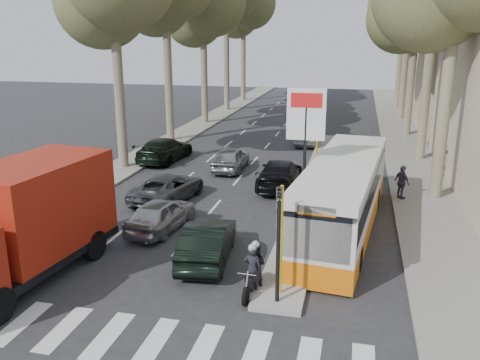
% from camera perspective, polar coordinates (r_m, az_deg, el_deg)
% --- Properties ---
extents(ground, '(120.00, 120.00, 0.00)m').
position_cam_1_polar(ground, '(17.19, -5.95, -10.18)').
color(ground, '#28282B').
rests_on(ground, ground).
extents(sidewalk_right, '(3.20, 70.00, 0.12)m').
position_cam_1_polar(sidewalk_right, '(40.38, 17.81, 4.59)').
color(sidewalk_right, gray).
rests_on(sidewalk_right, ground).
extents(median_left, '(2.40, 64.00, 0.12)m').
position_cam_1_polar(median_left, '(45.16, -4.05, 6.47)').
color(median_left, gray).
rests_on(median_left, ground).
extents(traffic_island, '(1.50, 26.00, 0.16)m').
position_cam_1_polar(traffic_island, '(26.68, 8.44, -0.42)').
color(traffic_island, gray).
rests_on(traffic_island, ground).
extents(billboard, '(1.50, 12.10, 5.60)m').
position_cam_1_polar(billboard, '(20.00, 7.35, 4.77)').
color(billboard, yellow).
rests_on(billboard, ground).
extents(traffic_light_island, '(0.16, 0.41, 3.60)m').
position_cam_1_polar(traffic_light_island, '(14.12, 4.36, -5.12)').
color(traffic_light_island, black).
rests_on(traffic_light_island, ground).
extents(tree_l_c, '(7.40, 7.20, 13.71)m').
position_cam_1_polar(tree_l_c, '(44.63, -3.98, 19.22)').
color(tree_l_c, '#6B604C').
rests_on(tree_l_c, ground).
extents(tree_l_e, '(7.40, 7.20, 14.49)m').
position_cam_1_polar(tree_l_e, '(60.18, 0.52, 19.10)').
color(tree_l_e, '#6B604C').
rests_on(tree_l_e, ground).
extents(tree_r_c, '(7.40, 7.20, 13.32)m').
position_cam_1_polar(tree_r_c, '(40.87, 19.53, 18.19)').
color(tree_r_c, '#6B604C').
rests_on(tree_r_c, ground).
extents(tree_r_e, '(7.40, 7.20, 14.10)m').
position_cam_1_polar(tree_r_e, '(56.85, 18.14, 18.17)').
color(tree_r_e, '#6B604C').
rests_on(tree_r_e, ground).
extents(silver_hatchback, '(2.02, 4.03, 1.32)m').
position_cam_1_polar(silver_hatchback, '(20.55, -8.86, -3.80)').
color(silver_hatchback, '#ADAEB5').
rests_on(silver_hatchback, ground).
extents(dark_hatchback, '(1.93, 4.36, 1.39)m').
position_cam_1_polar(dark_hatchback, '(17.67, -3.66, -6.89)').
color(dark_hatchback, black).
rests_on(dark_hatchback, ground).
extents(queue_car_a, '(2.71, 4.80, 1.27)m').
position_cam_1_polar(queue_car_a, '(24.09, -8.11, -0.84)').
color(queue_car_a, '#474A4E').
rests_on(queue_car_a, ground).
extents(queue_car_b, '(2.09, 4.92, 1.41)m').
position_cam_1_polar(queue_car_b, '(26.01, 4.48, 0.71)').
color(queue_car_b, black).
rests_on(queue_car_b, ground).
extents(queue_car_c, '(1.62, 3.99, 1.36)m').
position_cam_1_polar(queue_car_c, '(29.22, -1.05, 2.43)').
color(queue_car_c, '#989B9F').
rests_on(queue_car_c, ground).
extents(queue_car_d, '(1.48, 4.16, 1.37)m').
position_cam_1_polar(queue_car_d, '(36.40, 7.59, 5.03)').
color(queue_car_d, '#505158').
rests_on(queue_car_d, ground).
extents(queue_car_e, '(2.42, 5.11, 1.44)m').
position_cam_1_polar(queue_car_e, '(31.72, -8.44, 3.43)').
color(queue_car_e, black).
rests_on(queue_car_e, ground).
extents(red_truck, '(3.33, 7.14, 3.68)m').
position_cam_1_polar(red_truck, '(17.40, -23.06, -4.16)').
color(red_truck, black).
rests_on(red_truck, ground).
extents(city_bus, '(3.56, 11.13, 2.88)m').
position_cam_1_polar(city_bus, '(20.33, 11.43, -1.60)').
color(city_bus, orange).
rests_on(city_bus, ground).
extents(motorcycle, '(0.71, 1.93, 1.64)m').
position_cam_1_polar(motorcycle, '(15.61, 1.56, -9.92)').
color(motorcycle, black).
rests_on(motorcycle, ground).
extents(pedestrian_near, '(0.92, 1.04, 1.61)m').
position_cam_1_polar(pedestrian_near, '(24.86, 17.73, -0.22)').
color(pedestrian_near, '#44344E').
rests_on(pedestrian_near, sidewalk_right).
extents(pedestrian_far, '(1.15, 0.57, 1.72)m').
position_cam_1_polar(pedestrian_far, '(29.65, 22.13, 2.03)').
color(pedestrian_far, '#6E5C52').
rests_on(pedestrian_far, sidewalk_right).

